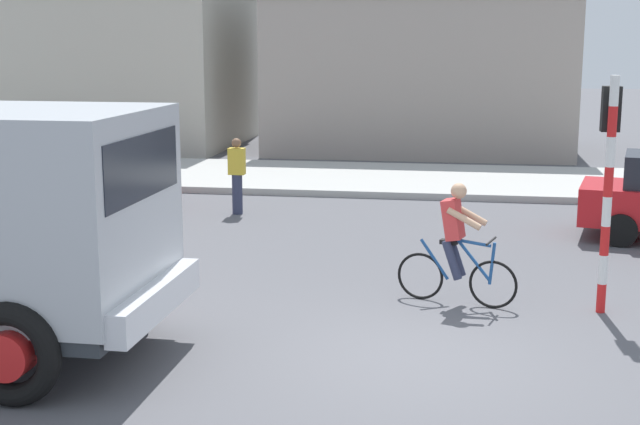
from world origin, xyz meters
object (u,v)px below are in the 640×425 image
Objects in this scene: cyclist at (456,244)px; car_white_mid at (53,171)px; traffic_light_pole at (609,161)px; pedestrian_near_kerb at (237,175)px.

cyclist is 0.42× the size of car_white_mid.
traffic_light_pole is 12.37m from car_white_mid.
car_white_mid is (-8.84, 5.87, -0.05)m from cyclist.
pedestrian_near_kerb is (4.18, -0.05, 0.03)m from car_white_mid.
pedestrian_near_kerb is (-4.67, 5.83, -0.02)m from cyclist.
cyclist is at bearing -51.30° from pedestrian_near_kerb.
cyclist is 10.62m from car_white_mid.
cyclist reaches higher than car_white_mid.
car_white_mid is at bearing 151.50° from traffic_light_pole.
cyclist is 2.31m from traffic_light_pole.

